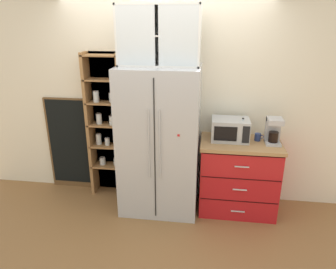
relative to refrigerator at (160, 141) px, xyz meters
name	(u,v)px	position (x,y,z in m)	size (l,w,h in m)	color
ground_plane	(160,205)	(0.00, -0.01, -0.90)	(10.76, 10.76, 0.00)	olive
wall_back_cream	(165,102)	(0.00, 0.39, 0.38)	(5.06, 0.10, 2.55)	silver
refrigerator	(160,141)	(0.00, 0.00, 0.00)	(0.94, 0.71, 1.79)	#B7BABF
pantry_shelf_column	(107,125)	(-0.75, 0.29, 0.08)	(0.52, 0.25, 1.91)	brown
counter_cabinet	(238,176)	(0.97, 0.06, -0.43)	(0.95, 0.61, 0.92)	red
microwave	(230,129)	(0.83, 0.11, 0.15)	(0.44, 0.33, 0.26)	#B7BABF
coffee_maker	(273,130)	(1.32, 0.06, 0.18)	(0.17, 0.20, 0.31)	#B7B7BC
mug_navy	(258,137)	(1.16, 0.12, 0.07)	(0.11, 0.07, 0.09)	navy
mug_cream	(241,138)	(0.97, 0.07, 0.07)	(0.11, 0.07, 0.09)	silver
bottle_clear	(242,131)	(0.97, 0.06, 0.15)	(0.06, 0.06, 0.29)	silver
upper_cabinet	(160,36)	(0.00, 0.05, 1.21)	(0.90, 0.32, 0.64)	silver
chalkboard_menu	(69,144)	(-1.33, 0.32, -0.24)	(0.60, 0.04, 1.30)	brown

